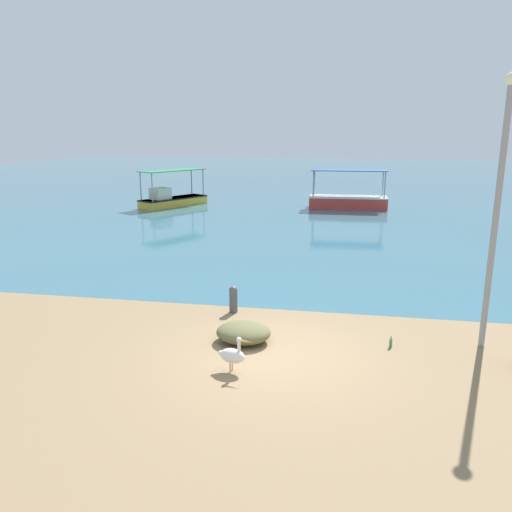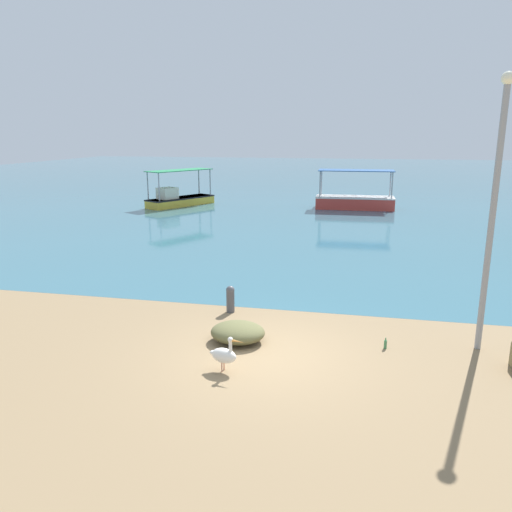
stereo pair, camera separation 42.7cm
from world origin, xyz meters
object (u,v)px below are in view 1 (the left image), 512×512
at_px(fishing_boat_far_left, 172,198).
at_px(pelican, 233,355).
at_px(mooring_bollard, 233,298).
at_px(fishing_boat_near_left, 348,200).
at_px(net_pile, 243,332).
at_px(lamp_post, 498,202).
at_px(glass_bottle, 391,343).

distance_m(fishing_boat_far_left, pelican, 25.21).
bearing_deg(mooring_bollard, fishing_boat_near_left, 81.74).
height_order(pelican, net_pile, pelican).
bearing_deg(lamp_post, glass_bottle, -167.60).
bearing_deg(fishing_boat_near_left, glass_bottle, -87.16).
relative_size(mooring_bollard, net_pile, 0.58).
distance_m(pelican, mooring_bollard, 3.60).
xyz_separation_m(fishing_boat_near_left, glass_bottle, (1.12, -22.61, -0.45)).
relative_size(fishing_boat_far_left, mooring_bollard, 6.73).
bearing_deg(fishing_boat_near_left, fishing_boat_far_left, -174.21).
bearing_deg(net_pile, fishing_boat_near_left, 84.16).
bearing_deg(fishing_boat_far_left, fishing_boat_near_left, 5.79).
xyz_separation_m(pelican, net_pile, (-0.09, 1.56, -0.14)).
height_order(fishing_boat_far_left, net_pile, fishing_boat_far_left).
relative_size(lamp_post, net_pile, 4.65).
distance_m(fishing_boat_far_left, mooring_bollard, 21.67).
xyz_separation_m(fishing_boat_far_left, glass_bottle, (13.07, -21.39, -0.45)).
height_order(lamp_post, net_pile, lamp_post).
relative_size(fishing_boat_near_left, pelican, 6.44).
bearing_deg(pelican, net_pile, 93.45).
bearing_deg(glass_bottle, lamp_post, 12.40).
bearing_deg(net_pile, pelican, -86.55).
height_order(pelican, glass_bottle, pelican).
height_order(pelican, mooring_bollard, pelican).
xyz_separation_m(pelican, lamp_post, (5.49, 2.34, 3.05)).
height_order(mooring_bollard, glass_bottle, mooring_bollard).
xyz_separation_m(fishing_boat_far_left, lamp_post, (15.18, -20.93, 2.87)).
bearing_deg(net_pile, lamp_post, 7.99).
relative_size(fishing_boat_near_left, glass_bottle, 19.11).
height_order(pelican, lamp_post, lamp_post).
xyz_separation_m(fishing_boat_near_left, lamp_post, (3.23, -22.14, 2.87)).
distance_m(net_pile, glass_bottle, 3.48).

